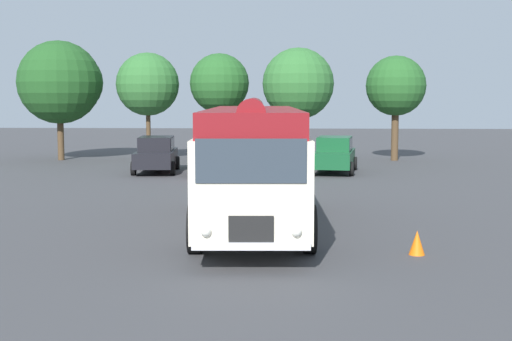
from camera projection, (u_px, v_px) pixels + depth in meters
The scene contains 12 objects.
ground_plane at pixel (251, 231), 18.73m from camera, with size 120.00×120.00×0.00m, color #3D3D3F.
vintage_bus at pixel (253, 158), 19.01m from camera, with size 3.21×10.23×3.49m.
car_near_left at pixel (156, 154), 33.20m from camera, with size 2.23×4.33×1.66m.
car_mid_left at pixel (215, 155), 32.48m from camera, with size 1.99×4.21×1.66m.
car_mid_right at pixel (278, 154), 33.31m from camera, with size 2.27×4.35×1.66m.
car_far_right at pixel (334, 154), 33.08m from camera, with size 2.40×4.40×1.66m.
tree_far_left at pixel (63, 82), 39.28m from camera, with size 4.61×4.57×6.59m.
tree_left_of_centre at pixel (146, 85), 39.14m from camera, with size 3.47×3.47×5.93m.
tree_centre at pixel (220, 82), 39.02m from camera, with size 3.26×3.26×5.88m.
tree_right_of_centre at pixel (299, 82), 37.41m from camera, with size 3.76×3.76×6.08m.
tree_far_right at pixel (397, 86), 38.96m from camera, with size 3.29×3.29×5.75m.
traffic_cone at pixel (417, 243), 15.93m from camera, with size 0.36×0.36×0.55m, color orange.
Camera 1 is at (1.05, -18.43, 3.54)m, focal length 50.00 mm.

